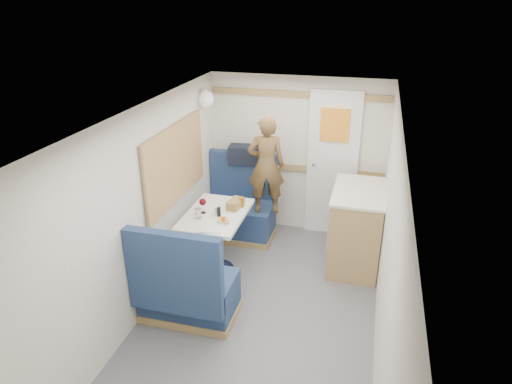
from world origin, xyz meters
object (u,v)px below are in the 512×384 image
(cheese_block, at_px, (224,220))
(wine_glass, at_px, (203,203))
(bench_far, at_px, (239,213))
(orange_fruit, at_px, (223,219))
(tumbler_left, at_px, (198,214))
(beer_glass, at_px, (241,202))
(duffel_bag, at_px, (248,154))
(galley_counter, at_px, (356,227))
(bench_near, at_px, (187,293))
(salt_grinder, at_px, (216,211))
(tray, at_px, (212,226))
(person, at_px, (266,165))
(dome_light, at_px, (205,99))
(bread_loaf, at_px, (235,204))
(dinette_table, at_px, (216,226))
(pepper_grinder, at_px, (219,212))

(cheese_block, distance_m, wine_glass, 0.35)
(bench_far, distance_m, cheese_block, 1.17)
(cheese_block, bearing_deg, orange_fruit, -75.18)
(wine_glass, xyz_separation_m, tumbler_left, (-0.00, -0.13, -0.07))
(wine_glass, bearing_deg, beer_glass, 36.11)
(duffel_bag, height_order, wine_glass, duffel_bag)
(galley_counter, distance_m, wine_glass, 1.74)
(bench_near, bearing_deg, wine_glass, 98.91)
(bench_near, distance_m, salt_grinder, 0.95)
(tray, bearing_deg, person, 72.43)
(person, xyz_separation_m, wine_glass, (-0.51, -0.74, -0.20))
(orange_fruit, bearing_deg, tray, -139.13)
(dome_light, distance_m, bread_loaf, 1.31)
(orange_fruit, distance_m, wine_glass, 0.35)
(bench_near, distance_m, dome_light, 2.28)
(dinette_table, bearing_deg, tray, -78.03)
(person, relative_size, tray, 3.83)
(galley_counter, height_order, wine_glass, galley_counter)
(bench_far, relative_size, galley_counter, 1.14)
(tray, height_order, beer_glass, beer_glass)
(dome_light, bearing_deg, wine_glass, -73.59)
(person, xyz_separation_m, pepper_grinder, (-0.32, -0.77, -0.27))
(salt_grinder, bearing_deg, duffel_bag, 88.77)
(tumbler_left, bearing_deg, person, 59.31)
(dinette_table, relative_size, tumbler_left, 8.48)
(orange_fruit, bearing_deg, pepper_grinder, 123.89)
(orange_fruit, xyz_separation_m, tumbler_left, (-0.30, 0.05, 0.00))
(dinette_table, relative_size, orange_fruit, 13.78)
(bench_far, relative_size, bench_near, 1.00)
(bench_far, relative_size, salt_grinder, 12.54)
(pepper_grinder, bearing_deg, tray, -89.63)
(tumbler_left, bearing_deg, bread_loaf, 48.62)
(wine_glass, bearing_deg, person, 55.42)
(pepper_grinder, bearing_deg, galley_counter, 23.49)
(dinette_table, xyz_separation_m, cheese_block, (0.16, -0.20, 0.19))
(bench_near, xyz_separation_m, tumbler_left, (-0.14, 0.71, 0.47))
(bench_near, xyz_separation_m, tray, (0.06, 0.57, 0.43))
(dinette_table, relative_size, pepper_grinder, 8.80)
(bench_far, distance_m, tumbler_left, 1.14)
(galley_counter, height_order, beer_glass, galley_counter)
(tumbler_left, xyz_separation_m, beer_glass, (0.36, 0.39, -0.00))
(tumbler_left, distance_m, beer_glass, 0.52)
(salt_grinder, xyz_separation_m, bread_loaf, (0.15, 0.22, 0.00))
(dinette_table, bearing_deg, galley_counter, 20.54)
(wine_glass, bearing_deg, bread_loaf, 35.78)
(dinette_table, relative_size, wine_glass, 5.48)
(person, xyz_separation_m, salt_grinder, (-0.36, -0.75, -0.28))
(duffel_bag, relative_size, tumbler_left, 4.30)
(dome_light, bearing_deg, bread_loaf, -50.20)
(dome_light, bearing_deg, dinette_table, -65.35)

